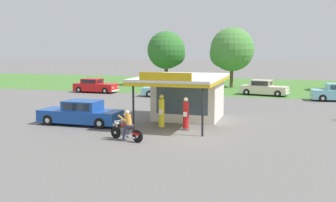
% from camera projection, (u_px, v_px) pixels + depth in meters
% --- Properties ---
extents(ground_plane, '(300.00, 300.00, 0.00)m').
position_uv_depth(ground_plane, '(190.00, 136.00, 20.88)').
color(ground_plane, slate).
extents(grass_verge_strip, '(120.00, 24.00, 0.01)m').
position_uv_depth(grass_verge_strip, '(244.00, 86.00, 49.35)').
color(grass_verge_strip, '#477A33').
rests_on(grass_verge_strip, ground).
extents(service_station_kiosk, '(4.91, 7.62, 3.45)m').
position_uv_depth(service_station_kiosk, '(187.00, 94.00, 25.56)').
color(service_station_kiosk, silver).
rests_on(service_station_kiosk, ground).
extents(gas_pump_nearside, '(0.44, 0.44, 2.04)m').
position_uv_depth(gas_pump_nearside, '(162.00, 113.00, 22.69)').
color(gas_pump_nearside, slate).
rests_on(gas_pump_nearside, ground).
extents(gas_pump_offside, '(0.44, 0.44, 1.92)m').
position_uv_depth(gas_pump_offside, '(186.00, 115.00, 22.27)').
color(gas_pump_offside, slate).
rests_on(gas_pump_offside, ground).
extents(motorcycle_with_rider, '(2.07, 0.92, 1.58)m').
position_uv_depth(motorcycle_with_rider, '(127.00, 128.00, 19.73)').
color(motorcycle_with_rider, black).
rests_on(motorcycle_with_rider, ground).
extents(featured_classic_sedan, '(5.41, 1.93, 1.53)m').
position_uv_depth(featured_classic_sedan, '(81.00, 114.00, 23.90)').
color(featured_classic_sedan, '#19479E').
rests_on(featured_classic_sedan, ground).
extents(parked_car_second_row_spare, '(5.05, 2.71, 1.56)m').
position_uv_depth(parked_car_second_row_spare, '(264.00, 88.00, 39.12)').
color(parked_car_second_row_spare, beige).
rests_on(parked_car_second_row_spare, ground).
extents(parked_car_back_row_right, '(5.27, 2.39, 1.46)m').
position_uv_depth(parked_car_back_row_right, '(168.00, 90.00, 37.95)').
color(parked_car_back_row_right, '#7AC6D1').
rests_on(parked_car_back_row_right, ground).
extents(parked_car_back_row_centre_left, '(4.90, 2.04, 1.50)m').
position_uv_depth(parked_car_back_row_centre_left, '(95.00, 86.00, 41.62)').
color(parked_car_back_row_centre_left, red).
rests_on(parked_car_back_row_centre_left, ground).
extents(tree_oak_distant_spare, '(4.84, 4.84, 6.98)m').
position_uv_depth(tree_oak_distant_spare, '(168.00, 51.00, 49.10)').
color(tree_oak_distant_spare, brown).
rests_on(tree_oak_distant_spare, ground).
extents(tree_oak_far_left, '(5.38, 5.33, 7.32)m').
position_uv_depth(tree_oak_far_left, '(230.00, 50.00, 46.59)').
color(tree_oak_far_left, brown).
rests_on(tree_oak_far_left, ground).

